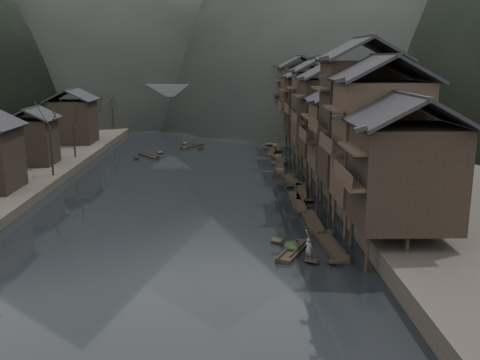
{
  "coord_description": "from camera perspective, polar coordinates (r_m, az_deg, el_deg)",
  "views": [
    {
      "loc": [
        4.7,
        -44.96,
        14.54
      ],
      "look_at": [
        5.8,
        7.37,
        2.5
      ],
      "focal_mm": 40.0,
      "sensor_mm": 36.0,
      "label": 1
    }
  ],
  "objects": [
    {
      "name": "midriver_boats",
      "position": [
        97.71,
        -4.53,
        4.48
      ],
      "size": [
        16.13,
        43.22,
        0.45
      ],
      "color": "black",
      "rests_on": "water"
    },
    {
      "name": "right_bank",
      "position": [
        91.23,
        18.25,
        3.7
      ],
      "size": [
        40.0,
        200.0,
        1.8
      ],
      "primitive_type": "cube",
      "color": "#2D2823",
      "rests_on": "ground"
    },
    {
      "name": "left_houses",
      "position": [
        70.35,
        -22.26,
        4.74
      ],
      "size": [
        8.1,
        53.2,
        8.73
      ],
      "color": "black",
      "rests_on": "left_bank"
    },
    {
      "name": "boatman",
      "position": [
        39.36,
        7.3,
        -6.93
      ],
      "size": [
        0.68,
        0.65,
        1.56
      ],
      "primitive_type": "imported",
      "rotation": [
        0.0,
        0.0,
        2.44
      ],
      "color": "#59595B",
      "rests_on": "hero_sampan"
    },
    {
      "name": "hero_sampan",
      "position": [
        41.22,
        5.75,
        -7.47
      ],
      "size": [
        3.24,
        5.37,
        0.44
      ],
      "color": "black",
      "rests_on": "water"
    },
    {
      "name": "moored_sampans",
      "position": [
        74.21,
        4.33,
        1.78
      ],
      "size": [
        3.25,
        73.28,
        0.47
      ],
      "color": "black",
      "rests_on": "water"
    },
    {
      "name": "bare_trees",
      "position": [
        68.29,
        -19.81,
        5.4
      ],
      "size": [
        3.95,
        73.22,
        7.89
      ],
      "color": "black",
      "rests_on": "left_bank"
    },
    {
      "name": "water",
      "position": [
        47.49,
        -6.85,
        -4.97
      ],
      "size": [
        300.0,
        300.0,
        0.0
      ],
      "primitive_type": "plane",
      "color": "black",
      "rests_on": "ground"
    },
    {
      "name": "cargo_heap",
      "position": [
        41.21,
        5.57,
        -6.58
      ],
      "size": [
        1.21,
        1.59,
        0.73
      ],
      "primitive_type": "ellipsoid",
      "color": "black",
      "rests_on": "hero_sampan"
    },
    {
      "name": "stone_bridge",
      "position": [
        117.44,
        -3.53,
        8.33
      ],
      "size": [
        40.0,
        6.0,
        9.0
      ],
      "color": "#4C4C4F",
      "rests_on": "ground"
    },
    {
      "name": "stilt_houses",
      "position": [
        65.96,
        9.9,
        7.93
      ],
      "size": [
        9.0,
        67.6,
        16.64
      ],
      "color": "black",
      "rests_on": "ground"
    },
    {
      "name": "bamboo_pole",
      "position": [
        38.69,
        7.69,
        -3.78
      ],
      "size": [
        1.19,
        2.25,
        2.95
      ],
      "primitive_type": "cylinder",
      "rotation": [
        0.7,
        0.0,
        -0.47
      ],
      "color": "#8C7A51",
      "rests_on": "boatman"
    }
  ]
}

